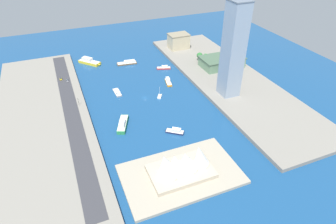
% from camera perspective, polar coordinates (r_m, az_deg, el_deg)
% --- Properties ---
extents(ground_plane, '(440.00, 440.00, 0.00)m').
position_cam_1_polar(ground_plane, '(259.66, -4.58, 2.83)').
color(ground_plane, navy).
extents(quay_west, '(70.00, 240.00, 3.03)m').
position_cam_1_polar(quay_west, '(292.41, 11.67, 6.37)').
color(quay_west, gray).
rests_on(quay_west, ground_plane).
extents(quay_east, '(70.00, 240.00, 3.03)m').
position_cam_1_polar(quay_east, '(251.59, -23.48, -0.98)').
color(quay_east, gray).
rests_on(quay_east, ground_plane).
extents(peninsula_point, '(73.05, 44.77, 2.00)m').
position_cam_1_polar(peninsula_point, '(185.15, 2.53, -12.13)').
color(peninsula_point, '#A89E89').
rests_on(peninsula_point, ground_plane).
extents(road_strip, '(11.89, 228.00, 0.15)m').
position_cam_1_polar(road_strip, '(249.85, -18.60, 0.40)').
color(road_strip, '#38383D').
rests_on(road_strip, quay_east).
extents(yacht_sleek_gray, '(5.56, 16.05, 3.30)m').
position_cam_1_polar(yacht_sleek_gray, '(268.68, -9.97, 3.86)').
color(yacht_sleek_gray, '#999EA3').
rests_on(yacht_sleek_gray, ground_plane).
extents(water_taxi_orange, '(7.28, 16.49, 4.29)m').
position_cam_1_polar(water_taxi_orange, '(281.95, 0.04, 6.03)').
color(water_taxi_orange, orange).
rests_on(water_taxi_orange, ground_plane).
extents(barge_flat_brown, '(22.41, 9.34, 3.52)m').
position_cam_1_polar(barge_flat_brown, '(324.39, -7.94, 9.61)').
color(barge_flat_brown, brown).
rests_on(barge_flat_brown, ground_plane).
extents(ferry_green_doubledeck, '(14.15, 23.96, 6.08)m').
position_cam_1_polar(ferry_green_doubledeck, '(225.55, -8.91, -2.29)').
color(ferry_green_doubledeck, '#2D8C4C').
rests_on(ferry_green_doubledeck, ground_plane).
extents(sailboat_small_white, '(6.41, 7.90, 10.09)m').
position_cam_1_polar(sailboat_small_white, '(259.36, -1.66, 3.12)').
color(sailboat_small_white, white).
rests_on(sailboat_small_white, ground_plane).
extents(tugboat_red, '(15.50, 8.89, 3.55)m').
position_cam_1_polar(tugboat_red, '(310.30, -0.83, 8.73)').
color(tugboat_red, red).
rests_on(tugboat_red, ground_plane).
extents(ferry_yellow_fast, '(22.59, 24.19, 6.65)m').
position_cam_1_polar(ferry_yellow_fast, '(332.90, -15.25, 9.56)').
color(ferry_yellow_fast, yellow).
rests_on(ferry_yellow_fast, ground_plane).
extents(patrol_launch_navy, '(13.75, 12.03, 3.89)m').
position_cam_1_polar(patrol_launch_navy, '(216.69, 1.44, -3.78)').
color(patrol_launch_navy, '#1E284C').
rests_on(patrol_launch_navy, ground_plane).
extents(terminal_long_green, '(44.12, 26.15, 10.45)m').
position_cam_1_polar(terminal_long_green, '(312.16, 10.53, 9.74)').
color(terminal_long_green, slate).
rests_on(terminal_long_green, quay_west).
extents(tower_tall_glass, '(15.16, 16.48, 80.48)m').
position_cam_1_polar(tower_tall_glass, '(247.50, 12.72, 11.69)').
color(tower_tall_glass, '#8C9EB2').
rests_on(tower_tall_glass, quay_west).
extents(office_block_beige, '(23.47, 17.38, 17.03)m').
position_cam_1_polar(office_block_beige, '(353.20, 2.09, 13.80)').
color(office_block_beige, '#C6B793').
rests_on(office_block_beige, quay_west).
extents(taxi_yellow_cab, '(2.03, 4.43, 1.49)m').
position_cam_1_polar(taxi_yellow_cab, '(300.34, -20.37, 6.15)').
color(taxi_yellow_cab, black).
rests_on(taxi_yellow_cab, road_strip).
extents(sedan_silver, '(1.81, 4.59, 1.46)m').
position_cam_1_polar(sedan_silver, '(295.57, -19.24, 5.93)').
color(sedan_silver, black).
rests_on(sedan_silver, road_strip).
extents(traffic_light_waterfront, '(0.36, 0.36, 6.50)m').
position_cam_1_polar(traffic_light_waterfront, '(251.93, -17.27, 2.14)').
color(traffic_light_waterfront, black).
rests_on(traffic_light_waterfront, quay_east).
extents(opera_landmark, '(39.24, 25.05, 19.22)m').
position_cam_1_polar(opera_landmark, '(178.60, 2.35, -10.25)').
color(opera_landmark, '#BCAD93').
rests_on(opera_landmark, peninsula_point).
extents(park_tree_cluster, '(11.05, 20.97, 10.74)m').
position_cam_1_polar(park_tree_cluster, '(317.51, 7.09, 10.76)').
color(park_tree_cluster, brown).
rests_on(park_tree_cluster, quay_west).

